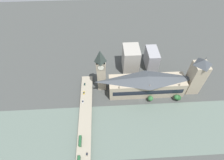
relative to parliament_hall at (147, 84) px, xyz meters
The scene contains 16 objects.
ground_plane 22.78m from the parliament_hall, 152.11° to the left, with size 600.00×600.00×0.00m, color #424442.
river_water 56.91m from the parliament_hall, behind, with size 66.45×360.00×0.30m, color slate.
parliament_hall is the anchor object (origin of this frame).
clock_tower 62.80m from the parliament_hall, 79.26° to the left, with size 12.17×12.17×64.91m.
victoria_tower 63.09m from the parliament_hall, 89.95° to the right, with size 17.34×17.34×59.14m.
road_bridge 97.11m from the parliament_hall, 124.28° to the left, with size 164.89×15.15×4.87m.
double_decker_bus_mid 107.78m from the parliament_hall, 129.16° to the left, with size 11.30×2.63×4.77m.
car_northbound_lead 111.57m from the parliament_hall, 136.94° to the left, with size 3.82×1.76×1.40m.
car_northbound_mid 84.25m from the parliament_hall, 81.12° to the left, with size 4.16×1.91×1.29m.
car_southbound_lead 85.63m from the parliament_hall, 100.73° to the left, with size 4.64×1.84×1.28m.
car_southbound_mid 83.46m from the parliament_hall, 91.40° to the left, with size 4.71×1.78×1.38m.
city_block_west 48.83m from the parliament_hall, 18.72° to the left, with size 28.89×22.82×37.78m.
city_block_center 53.12m from the parliament_hall, 18.52° to the right, with size 30.80×16.32×28.57m.
tree_embankment_near 18.91m from the parliament_hall, 168.65° to the right, with size 6.80×6.80×9.15m.
tree_embankment_mid 41.55m from the parliament_hall, 113.70° to the right, with size 6.49×6.49×9.39m.
tree_embankment_far 44.04m from the parliament_hall, 113.03° to the right, with size 7.14×7.14×8.91m.
Camera 1 is at (-128.02, 45.63, 190.67)m, focal length 28.00 mm.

